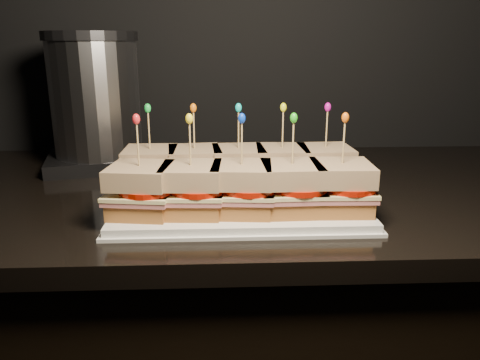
{
  "coord_description": "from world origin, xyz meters",
  "views": [
    {
      "loc": [
        0.42,
        0.71,
        1.17
      ],
      "look_at": [
        0.46,
        1.5,
        0.93
      ],
      "focal_mm": 35.0,
      "sensor_mm": 36.0,
      "label": 1
    }
  ],
  "objects": [
    {
      "name": "sandwich_2_tomato",
      "position": [
        0.47,
        1.56,
        0.94
      ],
      "size": [
        0.09,
        0.09,
        0.01
      ],
      "primitive_type": "cylinder",
      "color": "#B01605",
      "rests_on": "sandwich_2_cheese"
    },
    {
      "name": "sandwich_9_cheese",
      "position": [
        0.62,
        1.44,
        0.93
      ],
      "size": [
        0.11,
        0.1,
        0.01
      ],
      "primitive_type": "cube",
      "rotation": [
        0.0,
        0.0,
        -0.03
      ],
      "color": "#F2E397",
      "rests_on": "sandwich_9_ham"
    },
    {
      "name": "sandwich_1_cheese",
      "position": [
        0.38,
        1.56,
        0.93
      ],
      "size": [
        0.11,
        0.11,
        0.01
      ],
      "primitive_type": "cube",
      "rotation": [
        0.0,
        0.0,
        0.11
      ],
      "color": "#F2E397",
      "rests_on": "sandwich_1_ham"
    },
    {
      "name": "sandwich_7_bread_bot",
      "position": [
        0.46,
        1.44,
        0.91
      ],
      "size": [
        0.1,
        0.1,
        0.03
      ],
      "primitive_type": "cube",
      "rotation": [
        0.0,
        0.0,
        -0.09
      ],
      "color": "brown",
      "rests_on": "platter"
    },
    {
      "name": "sandwich_6_bread_top",
      "position": [
        0.38,
        1.44,
        0.96
      ],
      "size": [
        0.1,
        0.1,
        0.03
      ],
      "primitive_type": "cube",
      "rotation": [
        0.0,
        0.0,
        -0.06
      ],
      "color": "#5A3012",
      "rests_on": "sandwich_6_tomato"
    },
    {
      "name": "sandwich_1_bread_bot",
      "position": [
        0.38,
        1.56,
        0.91
      ],
      "size": [
        0.1,
        0.1,
        0.03
      ],
      "primitive_type": "cube",
      "rotation": [
        0.0,
        0.0,
        0.11
      ],
      "color": "brown",
      "rests_on": "platter"
    },
    {
      "name": "sandwich_8_ham",
      "position": [
        0.54,
        1.44,
        0.92
      ],
      "size": [
        0.11,
        0.1,
        0.01
      ],
      "primitive_type": "cube",
      "rotation": [
        0.0,
        0.0,
        0.03
      ],
      "color": "#C06365",
      "rests_on": "sandwich_8_bread_bot"
    },
    {
      "name": "sandwich_1_tomato",
      "position": [
        0.39,
        1.56,
        0.94
      ],
      "size": [
        0.09,
        0.09,
        0.01
      ],
      "primitive_type": "cylinder",
      "color": "#B01605",
      "rests_on": "sandwich_1_cheese"
    },
    {
      "name": "sandwich_4_tomato",
      "position": [
        0.64,
        1.56,
        0.94
      ],
      "size": [
        0.09,
        0.09,
        0.01
      ],
      "primitive_type": "cylinder",
      "color": "#B01605",
      "rests_on": "sandwich_4_cheese"
    },
    {
      "name": "sandwich_8_tomato",
      "position": [
        0.55,
        1.43,
        0.94
      ],
      "size": [
        0.09,
        0.09,
        0.01
      ],
      "primitive_type": "cylinder",
      "color": "#B01605",
      "rests_on": "sandwich_8_cheese"
    },
    {
      "name": "sandwich_2_frill",
      "position": [
        0.46,
        1.56,
        1.05
      ],
      "size": [
        0.01,
        0.01,
        0.02
      ],
      "primitive_type": "ellipsoid",
      "color": "#0BC8BF",
      "rests_on": "sandwich_2_pick"
    },
    {
      "name": "sandwich_2_ham",
      "position": [
        0.46,
        1.56,
        0.92
      ],
      "size": [
        0.11,
        0.11,
        0.01
      ],
      "primitive_type": "cube",
      "rotation": [
        0.0,
        0.0,
        0.06
      ],
      "color": "#C06365",
      "rests_on": "sandwich_2_bread_bot"
    },
    {
      "name": "sandwich_5_cheese",
      "position": [
        0.3,
        1.44,
        0.93
      ],
      "size": [
        0.12,
        0.11,
        0.01
      ],
      "primitive_type": "cube",
      "rotation": [
        0.0,
        0.0,
        -0.13
      ],
      "color": "#F2E397",
      "rests_on": "sandwich_5_ham"
    },
    {
      "name": "sandwich_7_ham",
      "position": [
        0.46,
        1.44,
        0.92
      ],
      "size": [
        0.11,
        0.11,
        0.01
      ],
      "primitive_type": "cube",
      "rotation": [
        0.0,
        0.0,
        -0.09
      ],
      "color": "#C06365",
      "rests_on": "sandwich_7_bread_bot"
    },
    {
      "name": "sandwich_3_frill",
      "position": [
        0.54,
        1.56,
        1.05
      ],
      "size": [
        0.01,
        0.01,
        0.02
      ],
      "primitive_type": "ellipsoid",
      "color": "yellow",
      "rests_on": "sandwich_3_pick"
    },
    {
      "name": "sandwich_6_cheese",
      "position": [
        0.38,
        1.44,
        0.93
      ],
      "size": [
        0.11,
        0.11,
        0.01
      ],
      "primitive_type": "cube",
      "rotation": [
        0.0,
        0.0,
        -0.06
      ],
      "color": "#F2E397",
      "rests_on": "sandwich_6_ham"
    },
    {
      "name": "sandwich_2_pick",
      "position": [
        0.46,
        1.56,
        1.01
      ],
      "size": [
        0.0,
        0.0,
        0.09
      ],
      "primitive_type": "cylinder",
      "color": "tan",
      "rests_on": "sandwich_2_bread_top"
    },
    {
      "name": "sandwich_2_bread_bot",
      "position": [
        0.46,
        1.56,
        0.91
      ],
      "size": [
        0.1,
        0.1,
        0.03
      ],
      "primitive_type": "cube",
      "rotation": [
        0.0,
        0.0,
        0.06
      ],
      "color": "brown",
      "rests_on": "platter"
    },
    {
      "name": "sandwich_5_bread_bot",
      "position": [
        0.3,
        1.44,
        0.91
      ],
      "size": [
        0.11,
        0.11,
        0.03
      ],
      "primitive_type": "cube",
      "rotation": [
        0.0,
        0.0,
        -0.13
      ],
      "color": "brown",
      "rests_on": "platter"
    },
    {
      "name": "sandwich_2_bread_top",
      "position": [
        0.46,
        1.56,
        0.96
      ],
      "size": [
        0.1,
        0.1,
        0.03
      ],
      "primitive_type": "cube",
      "rotation": [
        0.0,
        0.0,
        0.06
      ],
      "color": "#5A3012",
      "rests_on": "sandwich_2_tomato"
    },
    {
      "name": "sandwich_0_pick",
      "position": [
        0.3,
        1.56,
        1.01
      ],
      "size": [
        0.0,
        0.0,
        0.09
      ],
      "primitive_type": "cylinder",
      "color": "tan",
      "rests_on": "sandwich_0_bread_top"
    },
    {
      "name": "sandwich_8_frill",
      "position": [
        0.54,
        1.44,
        1.05
      ],
      "size": [
        0.01,
        0.01,
        0.02
      ],
      "primitive_type": "ellipsoid",
      "color": "green",
      "rests_on": "sandwich_8_pick"
    },
    {
      "name": "sandwich_0_bread_bot",
      "position": [
        0.3,
        1.56,
        0.91
      ],
      "size": [
        0.09,
        0.09,
        0.03
      ],
      "primitive_type": "cube",
      "rotation": [
        0.0,
        0.0,
        -0.01
      ],
      "color": "brown",
      "rests_on": "platter"
    },
    {
      "name": "sandwich_3_pick",
      "position": [
        0.54,
        1.56,
        1.01
      ],
      "size": [
        0.0,
        0.0,
        0.09
      ],
      "primitive_type": "cylinder",
      "color": "tan",
      "rests_on": "sandwich_3_bread_top"
    },
    {
      "name": "sandwich_1_ham",
      "position": [
        0.38,
        1.56,
        0.92
      ],
      "size": [
        0.11,
        0.11,
        0.01
      ],
      "primitive_type": "cube",
      "rotation": [
        0.0,
        0.0,
        0.11
      ],
      "color": "#C06365",
      "rests_on": "sandwich_1_bread_bot"
    },
    {
      "name": "appliance_body",
      "position": [
        0.14,
        1.82,
        1.04
      ],
      "size": [
        0.2,
        0.2,
        0.26
      ],
      "primitive_type": "cylinder",
      "color": "silver",
      "rests_on": "appliance_base"
    },
    {
      "name": "sandwich_4_ham",
      "position": [
        0.62,
        1.56,
        0.92
      ],
      "size": [
        0.11,
        0.1,
        0.01
      ],
      "primitive_type": "cube",
      "rotation": [
        0.0,
        0.0,
        0.04
      ],
      "color": "#C06365",
      "rests_on": "sandwich_4_bread_bot"
    },
    {
      "name": "sandwich_0_cheese",
      "position": [
        0.3,
        1.56,
        0.93
      ],
      "size": [
        0.11,
        0.1,
        0.01
      ],
      "primitive_type": "cube",
      "rotation": [
        0.0,
        0.0,
        -0.01
      ],
      "color": "#F2E397",
      "rests_on": "sandwich_0_ham"
    },
    {
      "name": "sandwich_6_ham",
      "position": [
        0.38,
        1.44,
        0.92
      ],
      "size": [
        0.11,
        0.1,
        0.01
      ],
      "primitive_type": "cube",
      "rotation": [
        0.0,
        0.0,
        -0.06
      ],
      "color": "#C06365",
      "rests_on": "sandwich_6_bread_bot"
    },
    {
      "name": "sandwich_8_cheese",
      "position": [
        0.54,
        1.44,
        0.93
      ],
      "size": [
        0.11,
        0.1,
        0.01
      ],
      "primitive_type": "cube",
      "rotation": [
        0.0,
        0.0,
        0.03
      ],
      "color": "#F2E397",
      "rests_on": "sandwich_8_ham"
    },
    {
      "name": "sandwich_0_tomato",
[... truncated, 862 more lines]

